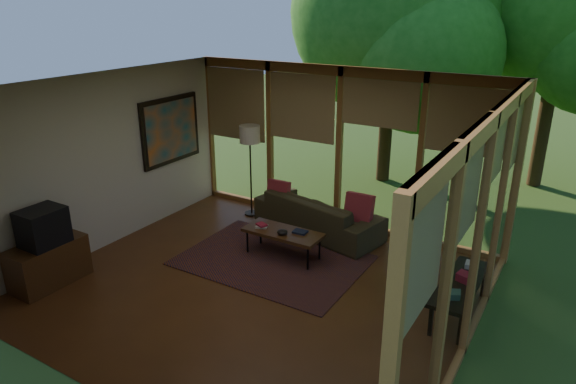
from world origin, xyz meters
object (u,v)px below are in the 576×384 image
Objects in this scene: sofa at (318,214)px; media_cabinet at (49,263)px; television at (43,227)px; floor_lamp at (250,139)px; coffee_table at (283,233)px; side_console at (450,283)px.

sofa is 2.21× the size of media_cabinet.
floor_lamp reaches higher than television.
sofa is at bearing 55.33° from television.
side_console reaches higher than coffee_table.
television is 5.31m from side_console.
floor_lamp is at bearing 140.58° from coffee_table.
floor_lamp is (-1.39, 0.05, 1.08)m from sofa.
television is 0.33× the size of floor_lamp.
side_console is (4.85, 2.13, -0.44)m from television.
floor_lamp is (0.95, 3.43, 0.56)m from television.
sofa is 1.07m from coffee_table.
side_console is at bearing -18.55° from floor_lamp.
floor_lamp is (0.97, 3.43, 1.11)m from media_cabinet.
media_cabinet is at bearing -105.80° from floor_lamp.
floor_lamp reaches higher than media_cabinet.
sofa is 4.15m from television.
media_cabinet is 0.55m from television.
coffee_table is 2.55m from side_console.
television is (0.02, 0.00, 0.55)m from media_cabinet.
coffee_table is (2.33, 2.32, 0.09)m from media_cabinet.
media_cabinet is at bearing -135.19° from coffee_table.
media_cabinet reaches higher than coffee_table.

